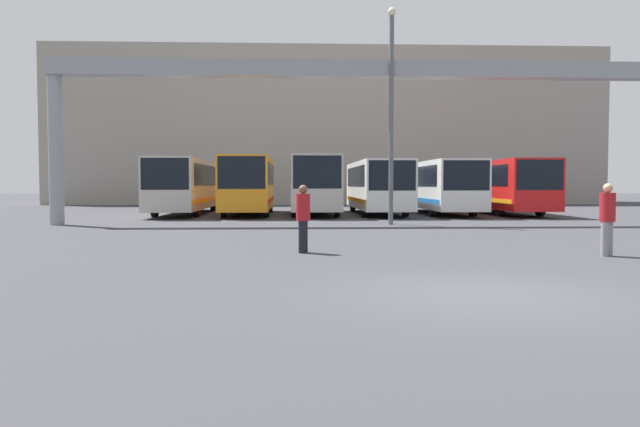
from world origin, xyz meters
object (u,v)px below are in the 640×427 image
(bus_slot_4, at_px, (438,184))
(pedestrian_near_left, at_px, (607,218))
(bus_slot_1, at_px, (249,182))
(bus_slot_3, at_px, (377,184))
(bus_slot_5, at_px, (499,184))
(lamp_post, at_px, (391,108))
(bus_slot_0, at_px, (186,183))
(pedestrian_far_center, at_px, (303,217))
(bus_slot_2, at_px, (314,182))

(bus_slot_4, relative_size, pedestrian_near_left, 6.75)
(bus_slot_1, bearing_deg, pedestrian_near_left, -64.09)
(bus_slot_3, height_order, bus_slot_5, bus_slot_5)
(lamp_post, bearing_deg, bus_slot_0, 136.23)
(bus_slot_4, relative_size, lamp_post, 1.30)
(bus_slot_3, distance_m, bus_slot_5, 7.35)
(bus_slot_0, bearing_deg, bus_slot_5, 0.06)
(bus_slot_1, relative_size, bus_slot_5, 0.84)
(pedestrian_far_center, distance_m, lamp_post, 12.10)
(bus_slot_0, relative_size, bus_slot_2, 1.15)
(bus_slot_1, distance_m, lamp_post, 11.56)
(bus_slot_0, relative_size, bus_slot_5, 1.00)
(bus_slot_3, xyz_separation_m, pedestrian_near_left, (2.72, -21.09, -0.80))
(bus_slot_0, bearing_deg, bus_slot_4, -0.67)
(bus_slot_0, xyz_separation_m, bus_slot_4, (14.65, -0.17, -0.05))
(bus_slot_2, xyz_separation_m, lamp_post, (2.99, -9.11, 3.09))
(bus_slot_2, bearing_deg, bus_slot_4, 4.70)
(bus_slot_5, xyz_separation_m, lamp_post, (-7.99, -9.91, 3.19))
(bus_slot_4, relative_size, bus_slot_5, 0.97)
(bus_slot_0, distance_m, bus_slot_1, 3.79)
(bus_slot_1, relative_size, lamp_post, 1.12)
(bus_slot_0, distance_m, bus_slot_3, 11.00)
(bus_slot_1, xyz_separation_m, pedestrian_near_left, (10.05, -20.68, -0.90))
(bus_slot_5, xyz_separation_m, pedestrian_far_center, (-11.92, -20.62, -0.84))
(bus_slot_1, relative_size, bus_slot_2, 0.96)
(bus_slot_5, height_order, lamp_post, lamp_post)
(bus_slot_1, bearing_deg, bus_slot_0, 165.13)
(bus_slot_5, bearing_deg, bus_slot_2, -175.87)
(bus_slot_4, height_order, bus_slot_5, bus_slot_5)
(pedestrian_near_left, bearing_deg, bus_slot_0, -90.43)
(bus_slot_3, bearing_deg, bus_slot_0, 177.06)
(bus_slot_5, bearing_deg, pedestrian_far_center, -120.03)
(bus_slot_3, xyz_separation_m, bus_slot_5, (7.33, 0.58, 0.02))
(bus_slot_2, xyz_separation_m, bus_slot_5, (10.99, 0.79, -0.10))
(bus_slot_3, height_order, bus_slot_4, bus_slot_4)
(bus_slot_2, bearing_deg, bus_slot_3, 3.26)
(bus_slot_4, bearing_deg, pedestrian_far_center, -112.00)
(bus_slot_2, bearing_deg, bus_slot_5, 4.13)
(bus_slot_2, relative_size, bus_slot_4, 0.90)
(bus_slot_0, relative_size, bus_slot_3, 1.10)
(pedestrian_far_center, relative_size, lamp_post, 0.19)
(bus_slot_0, height_order, pedestrian_far_center, bus_slot_0)
(bus_slot_3, xyz_separation_m, bus_slot_4, (3.66, 0.39, 0.00))
(bus_slot_3, height_order, pedestrian_near_left, bus_slot_3)
(bus_slot_4, height_order, pedestrian_far_center, bus_slot_4)
(bus_slot_1, height_order, pedestrian_near_left, bus_slot_1)
(bus_slot_2, height_order, bus_slot_4, bus_slot_2)
(bus_slot_0, distance_m, lamp_post, 14.64)
(pedestrian_near_left, relative_size, lamp_post, 0.19)
(bus_slot_2, height_order, lamp_post, lamp_post)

